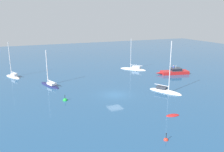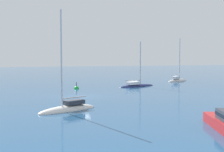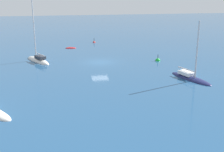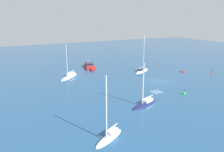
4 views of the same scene
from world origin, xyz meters
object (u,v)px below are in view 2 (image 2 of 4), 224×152
at_px(ketch_1, 177,80).
at_px(channel_buoy, 77,89).
at_px(yacht, 137,85).
at_px(yacht_1, 68,109).

height_order(ketch_1, channel_buoy, ketch_1).
height_order(yacht, channel_buoy, yacht).
distance_m(ketch_1, channel_buoy, 21.14).
relative_size(yacht, ketch_1, 0.89).
relative_size(yacht_1, channel_buoy, 7.52).
xyz_separation_m(yacht_1, ketch_1, (22.48, 25.71, 0.03)).
relative_size(yacht_1, ketch_1, 1.18).
bearing_deg(ketch_1, yacht_1, -160.48).
xyz_separation_m(yacht, ketch_1, (9.98, 6.75, 0.01)).
relative_size(yacht, channel_buoy, 5.65).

